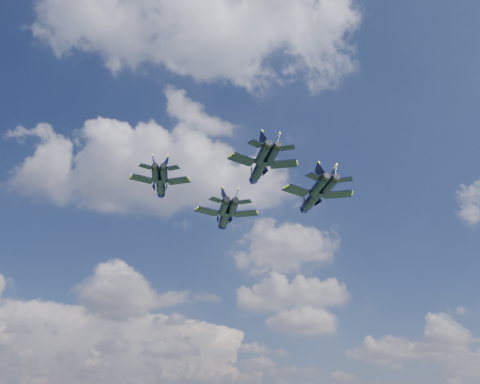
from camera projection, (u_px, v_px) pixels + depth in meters
name	position (u px, v px, depth m)	size (l,w,h in m)	color
jet_lead	(225.00, 217.00, 102.36)	(13.78, 17.87, 4.25)	black
jet_left	(161.00, 185.00, 88.48)	(11.27, 14.47, 3.46)	black
jet_right	(312.00, 198.00, 90.97)	(13.85, 18.18, 4.30)	black
jet_slot	(259.00, 168.00, 76.03)	(11.33, 14.93, 3.52)	black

